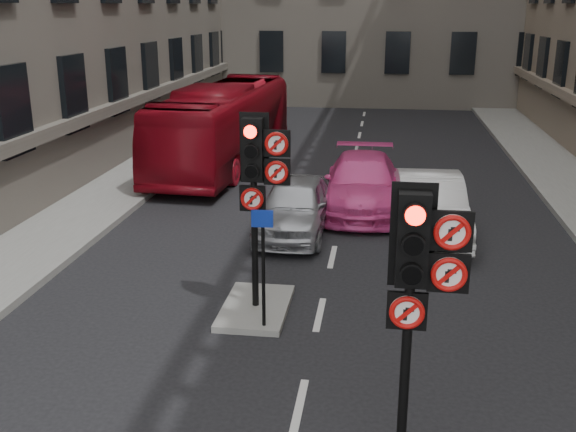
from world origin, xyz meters
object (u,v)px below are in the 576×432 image
(signal_far, at_px, (258,170))
(car_silver, at_px, (295,206))
(info_sign, at_px, (263,252))
(signal_near, at_px, (419,270))
(motorcycle, at_px, (410,255))
(motorcyclist, at_px, (285,202))
(car_white, at_px, (430,206))
(bus_red, at_px, (224,125))
(car_pink, at_px, (362,183))

(signal_far, height_order, car_silver, signal_far)
(car_silver, distance_m, info_sign, 5.48)
(signal_near, relative_size, motorcycle, 2.42)
(motorcyclist, bearing_deg, car_silver, 164.65)
(signal_near, height_order, info_sign, signal_near)
(car_white, relative_size, info_sign, 2.11)
(signal_near, relative_size, bus_red, 0.35)
(car_pink, xyz_separation_m, info_sign, (-1.41, -7.75, 0.76))
(car_white, distance_m, car_pink, 2.63)
(car_silver, bearing_deg, motorcyclist, 170.00)
(motorcycle, distance_m, info_sign, 4.09)
(motorcyclist, height_order, info_sign, info_sign)
(car_white, distance_m, motorcycle, 2.85)
(signal_far, height_order, motorcycle, signal_far)
(info_sign, bearing_deg, motorcyclist, 91.96)
(motorcycle, bearing_deg, signal_far, -138.64)
(car_white, xyz_separation_m, info_sign, (-3.14, -5.77, 0.75))
(signal_near, height_order, bus_red, signal_near)
(signal_far, bearing_deg, car_silver, 89.38)
(motorcyclist, bearing_deg, car_white, -178.69)
(motorcycle, height_order, motorcyclist, motorcyclist)
(car_white, height_order, motorcyclist, motorcyclist)
(motorcycle, height_order, info_sign, info_sign)
(car_pink, distance_m, bus_red, 6.87)
(car_white, xyz_separation_m, bus_red, (-6.74, 6.63, 0.69))
(car_silver, xyz_separation_m, motorcycle, (2.74, -2.43, -0.25))
(car_silver, bearing_deg, signal_near, -71.52)
(signal_near, relative_size, car_silver, 0.87)
(car_white, relative_size, motorcycle, 3.02)
(car_white, distance_m, info_sign, 6.61)
(car_pink, relative_size, motorcyclist, 3.27)
(car_silver, distance_m, car_white, 3.32)
(signal_near, xyz_separation_m, car_white, (0.75, 8.96, -1.85))
(signal_near, distance_m, motorcycle, 6.55)
(motorcycle, relative_size, info_sign, 0.70)
(signal_near, bearing_deg, bus_red, 111.00)
(signal_near, xyz_separation_m, bus_red, (-5.99, 15.59, -1.15))
(signal_far, xyz_separation_m, car_pink, (1.62, 6.94, -1.97))
(signal_near, xyz_separation_m, car_pink, (-0.98, 10.94, -1.85))
(signal_near, xyz_separation_m, info_sign, (-2.39, 3.19, -1.10))
(motorcycle, distance_m, motorcyclist, 3.91)
(car_white, bearing_deg, car_pink, 128.39)
(signal_near, distance_m, info_sign, 4.13)
(signal_far, distance_m, motorcycle, 4.20)
(car_silver, height_order, info_sign, info_sign)
(signal_near, distance_m, bus_red, 16.74)
(car_pink, distance_m, motorcycle, 4.91)
(signal_near, xyz_separation_m, motorcycle, (0.19, 6.18, -2.14))
(motorcyclist, bearing_deg, signal_far, 89.22)
(bus_red, distance_m, motorcyclist, 7.65)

